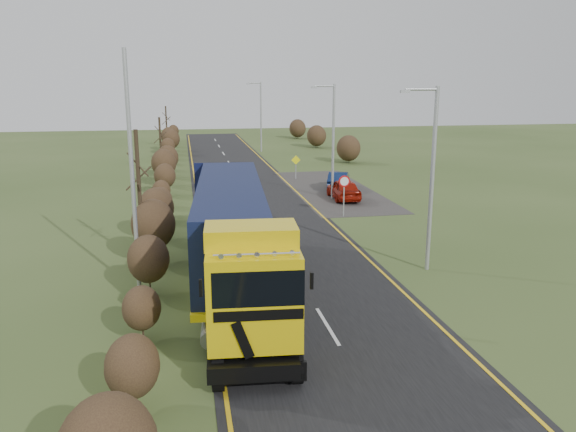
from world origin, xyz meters
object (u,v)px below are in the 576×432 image
(speed_sign, at_px, (344,188))
(lorry, at_px, (233,234))
(car_red_hatchback, at_px, (344,189))
(car_blue_sedan, at_px, (339,180))
(streetlight_near, at_px, (431,172))

(speed_sign, bearing_deg, lorry, -123.53)
(car_red_hatchback, xyz_separation_m, speed_sign, (-1.43, -4.99, 1.08))
(lorry, distance_m, car_red_hatchback, 19.14)
(lorry, height_order, car_blue_sedan, lorry)
(lorry, bearing_deg, speed_sign, 60.87)
(car_red_hatchback, relative_size, streetlight_near, 0.54)
(lorry, relative_size, car_blue_sedan, 3.76)
(car_red_hatchback, distance_m, speed_sign, 5.30)
(streetlight_near, height_order, speed_sign, streetlight_near)
(streetlight_near, bearing_deg, car_blue_sedan, 85.80)
(car_red_hatchback, relative_size, speed_sign, 1.66)
(car_red_hatchback, height_order, speed_sign, speed_sign)
(lorry, distance_m, streetlight_near, 8.84)
(streetlight_near, relative_size, speed_sign, 3.09)
(car_red_hatchback, xyz_separation_m, car_blue_sedan, (0.73, 3.91, -0.05))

